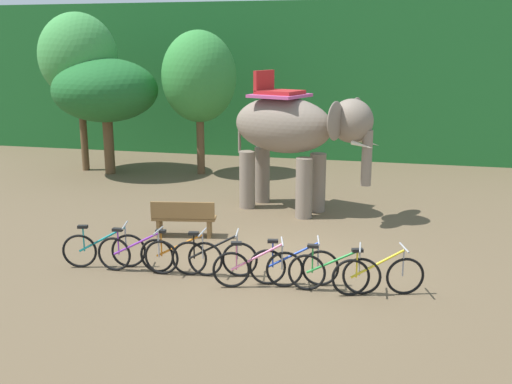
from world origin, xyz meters
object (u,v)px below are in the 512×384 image
tree_far_right (78,57)px  bike_purple (137,254)px  wooden_bench (184,218)px  tree_center (199,77)px  bike_pink (258,268)px  elephant (293,131)px  bike_yellow (378,275)px  bike_blue (294,266)px  bike_teal (104,250)px  bike_orange (181,256)px  bike_black (214,257)px  bike_green (334,273)px  tree_left (105,91)px

tree_far_right → bike_purple: bearing=-55.5°
bike_purple → wooden_bench: bike_purple is taller
tree_center → bike_pink: bearing=-65.6°
tree_center → tree_far_right: bearing=-175.0°
elephant → bike_pink: 5.64m
tree_center → bike_yellow: size_ratio=2.99×
bike_blue → elephant: bearing=100.1°
tree_far_right → tree_center: 4.36m
tree_center → bike_teal: size_ratio=2.96×
bike_blue → wooden_bench: 3.77m
bike_teal → wooden_bench: size_ratio=1.08×
bike_teal → bike_purple: size_ratio=0.98×
elephant → bike_orange: 5.53m
tree_far_right → bike_pink: size_ratio=3.32×
bike_orange → bike_yellow: bearing=-1.9°
elephant → bike_pink: size_ratio=2.52×
bike_black → bike_yellow: same height
elephant → bike_teal: elephant is taller
bike_pink → bike_blue: size_ratio=0.99×
bike_green → wooden_bench: bike_green is taller
tree_left → bike_teal: size_ratio=2.41×
tree_center → bike_teal: 9.60m
tree_center → bike_green: 11.24m
tree_center → bike_black: 10.03m
bike_black → bike_orange: bearing=-174.3°
bike_purple → bike_yellow: bearing=-0.2°
bike_black → bike_green: bearing=-6.1°
tree_far_right → elephant: 9.22m
tree_far_right → bike_blue: 13.17m
elephant → bike_black: (-0.69, -4.98, -1.82)m
bike_black → wooden_bench: (-1.42, 2.16, 0.09)m
bike_purple → bike_blue: size_ratio=1.01×
bike_purple → bike_black: bearing=6.5°
bike_pink → bike_green: (1.41, 0.10, 0.00)m
tree_left → wooden_bench: 8.31m
bike_blue → bike_green: same height
tree_far_right → tree_left: (1.13, -0.31, -1.12)m
tree_center → bike_purple: (1.74, -9.17, -2.99)m
elephant → bike_yellow: size_ratio=2.55×
bike_purple → bike_blue: same height
tree_left → bike_yellow: 13.08m
bike_purple → bike_pink: (2.51, -0.17, 0.00)m
tree_center → wooden_bench: size_ratio=3.19×
bike_purple → bike_yellow: same height
bike_pink → bike_yellow: size_ratio=1.01×
tree_left → tree_center: size_ratio=0.81×
bike_blue → wooden_bench: bike_blue is taller
tree_far_right → elephant: bearing=-23.7°
wooden_bench → elephant: bearing=53.1°
bike_teal → bike_black: same height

